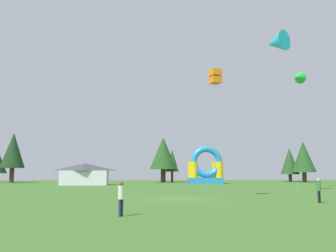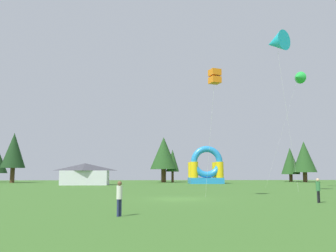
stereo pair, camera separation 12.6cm
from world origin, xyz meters
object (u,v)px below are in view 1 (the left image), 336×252
object	(u,v)px
kite_orange_box	(215,77)
person_near_camera	(121,195)
kite_green_delta	(298,77)
kite_cyan_delta	(276,43)
person_far_side	(319,188)
inflatable_blue_arch	(206,170)
festival_tent	(85,174)

from	to	relation	value
kite_orange_box	person_near_camera	world-z (taller)	kite_orange_box
kite_orange_box	person_near_camera	bearing A→B (deg)	-121.31
kite_orange_box	kite_green_delta	bearing A→B (deg)	48.09
kite_cyan_delta	kite_orange_box	xyz separation A→B (m)	(-7.47, -6.25, -5.34)
person_far_side	kite_green_delta	bearing A→B (deg)	32.18
kite_cyan_delta	kite_green_delta	size ratio (longest dim) A/B	1.10
kite_orange_box	kite_green_delta	distance (m)	20.26
kite_cyan_delta	person_near_camera	xyz separation A→B (m)	(-14.02, -17.01, -13.98)
kite_cyan_delta	inflatable_blue_arch	bearing A→B (deg)	96.08
kite_orange_box	inflatable_blue_arch	xyz separation A→B (m)	(4.54, 33.78, -7.34)
kite_orange_box	festival_tent	size ratio (longest dim) A/B	1.44
kite_cyan_delta	inflatable_blue_arch	distance (m)	30.45
kite_green_delta	person_near_camera	world-z (taller)	kite_green_delta
kite_orange_box	inflatable_blue_arch	world-z (taller)	kite_orange_box
inflatable_blue_arch	person_near_camera	bearing A→B (deg)	-103.98
kite_cyan_delta	festival_tent	distance (m)	34.17
person_near_camera	festival_tent	world-z (taller)	festival_tent
person_near_camera	inflatable_blue_arch	bearing A→B (deg)	-155.35
kite_green_delta	festival_tent	world-z (taller)	kite_green_delta
kite_cyan_delta	person_near_camera	world-z (taller)	kite_cyan_delta
kite_orange_box	festival_tent	bearing A→B (deg)	118.14
kite_orange_box	kite_green_delta	size ratio (longest dim) A/B	0.70
kite_cyan_delta	kite_green_delta	bearing A→B (deg)	55.83
kite_cyan_delta	kite_green_delta	distance (m)	10.36
kite_orange_box	inflatable_blue_arch	distance (m)	34.87
person_far_side	festival_tent	bearing A→B (deg)	86.06
person_near_camera	inflatable_blue_arch	xyz separation A→B (m)	(11.09, 44.54, 1.30)
kite_cyan_delta	person_far_side	size ratio (longest dim) A/B	10.00
kite_cyan_delta	festival_tent	xyz separation A→B (m)	(-22.56, 21.97, -13.27)
kite_green_delta	person_far_side	distance (m)	24.10
kite_orange_box	inflatable_blue_arch	size ratio (longest dim) A/B	1.59
inflatable_blue_arch	kite_orange_box	bearing A→B (deg)	-97.66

